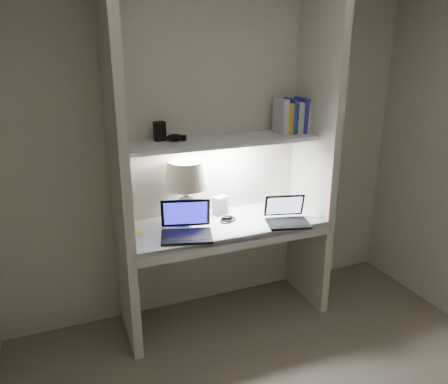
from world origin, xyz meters
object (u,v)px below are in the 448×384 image
table_lamp (186,182)px  laptop_netbook (287,217)px  book_row (292,116)px  laptop_main (186,227)px  speaker (220,206)px

table_lamp → laptop_netbook: 0.77m
table_lamp → book_row: book_row is taller
laptop_main → book_row: book_row is taller
laptop_netbook → book_row: bearing=73.4°
speaker → table_lamp: bearing=172.6°
laptop_netbook → speaker: 0.51m
laptop_main → laptop_netbook: (0.74, -0.07, -0.01)m
laptop_netbook → book_row: book_row is taller
book_row → speaker: bearing=176.8°
table_lamp → speaker: (0.29, 0.08, -0.24)m
speaker → book_row: 0.86m
table_lamp → laptop_main: size_ratio=1.15×
laptop_main → speaker: bearing=51.9°
speaker → book_row: (0.57, -0.03, 0.64)m
laptop_netbook → book_row: (0.18, 0.29, 0.67)m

